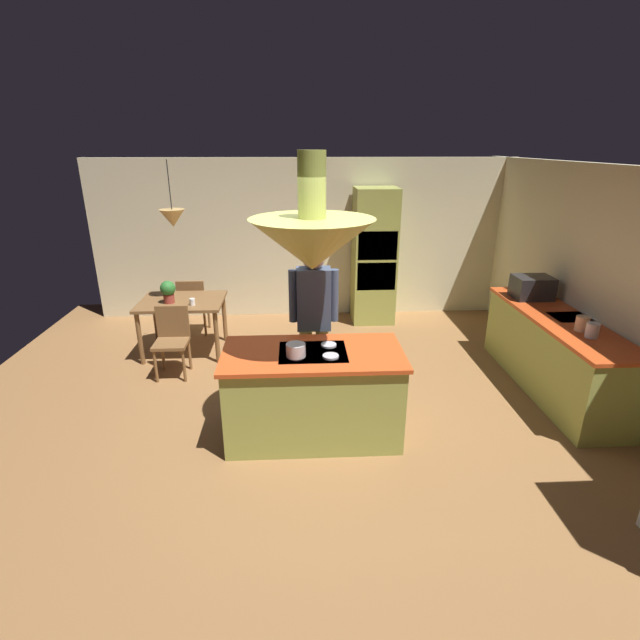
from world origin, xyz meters
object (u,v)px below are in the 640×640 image
(cup_on_table, at_px, (192,302))
(canister_flour, at_px, (592,330))
(chair_facing_island, at_px, (172,336))
(chair_by_back_wall, at_px, (193,303))
(oven_tower, at_px, (374,257))
(canister_sugar, at_px, (582,324))
(kitchen_island, at_px, (313,394))
(microwave_on_counter, at_px, (532,287))
(potted_plant_on_table, at_px, (168,291))
(cooking_pot_on_cooktop, at_px, (296,350))
(person_at_island, at_px, (314,315))
(dining_table, at_px, (182,307))

(cup_on_table, distance_m, canister_flour, 4.66)
(chair_facing_island, height_order, chair_by_back_wall, same)
(oven_tower, height_order, canister_sugar, oven_tower)
(kitchen_island, relative_size, microwave_on_counter, 3.75)
(kitchen_island, height_order, canister_flour, canister_flour)
(kitchen_island, height_order, potted_plant_on_table, potted_plant_on_table)
(kitchen_island, relative_size, potted_plant_on_table, 5.75)
(chair_facing_island, relative_size, microwave_on_counter, 1.89)
(potted_plant_on_table, relative_size, cup_on_table, 3.33)
(potted_plant_on_table, distance_m, cup_on_table, 0.37)
(cooking_pot_on_cooktop, bearing_deg, oven_tower, 69.52)
(person_at_island, bearing_deg, oven_tower, 67.29)
(chair_by_back_wall, bearing_deg, dining_table, 90.00)
(oven_tower, bearing_deg, chair_facing_island, -147.27)
(chair_by_back_wall, distance_m, canister_flour, 5.23)
(kitchen_island, bearing_deg, canister_sugar, 7.75)
(cup_on_table, xyz_separation_m, microwave_on_counter, (4.35, -0.37, 0.24))
(kitchen_island, distance_m, canister_flour, 2.90)
(cup_on_table, bearing_deg, cooking_pot_on_cooktop, -56.15)
(chair_facing_island, xyz_separation_m, potted_plant_on_table, (-0.14, 0.56, 0.42))
(oven_tower, height_order, chair_facing_island, oven_tower)
(canister_flour, bearing_deg, chair_facing_island, 164.76)
(person_at_island, bearing_deg, canister_sugar, -6.53)
(chair_facing_island, bearing_deg, dining_table, 90.00)
(cooking_pot_on_cooktop, bearing_deg, person_at_island, 76.67)
(oven_tower, height_order, canister_flour, oven_tower)
(cooking_pot_on_cooktop, bearing_deg, canister_flour, 6.40)
(cup_on_table, relative_size, canister_flour, 0.59)
(kitchen_island, bearing_deg, cup_on_table, 128.73)
(dining_table, distance_m, canister_flour, 4.93)
(chair_by_back_wall, relative_size, potted_plant_on_table, 2.90)
(chair_by_back_wall, xyz_separation_m, canister_sugar, (4.54, -2.37, 0.48))
(person_at_island, relative_size, cup_on_table, 19.56)
(dining_table, height_order, cup_on_table, cup_on_table)
(potted_plant_on_table, bearing_deg, cooking_pot_on_cooktop, -51.78)
(cup_on_table, height_order, microwave_on_counter, microwave_on_counter)
(kitchen_island, bearing_deg, oven_tower, 71.26)
(canister_sugar, bearing_deg, chair_facing_island, 166.89)
(person_at_island, relative_size, microwave_on_counter, 3.83)
(dining_table, height_order, potted_plant_on_table, potted_plant_on_table)
(oven_tower, bearing_deg, cup_on_table, -152.46)
(oven_tower, bearing_deg, microwave_on_counter, -44.85)
(chair_by_back_wall, relative_size, cooking_pot_on_cooktop, 4.83)
(potted_plant_on_table, bearing_deg, person_at_island, -34.58)
(cup_on_table, relative_size, cooking_pot_on_cooktop, 0.50)
(kitchen_island, bearing_deg, cooking_pot_on_cooktop, -140.91)
(kitchen_island, xyz_separation_m, cooking_pot_on_cooktop, (-0.16, -0.13, 0.53))
(person_at_island, height_order, chair_facing_island, person_at_island)
(kitchen_island, bearing_deg, microwave_on_counter, 28.03)
(cup_on_table, bearing_deg, person_at_island, -37.21)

